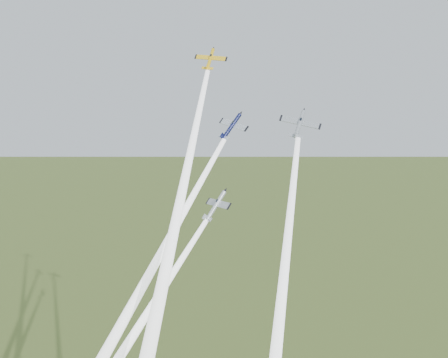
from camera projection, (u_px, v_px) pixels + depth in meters
plane_yellow at (210, 59)px, 114.49m from camera, size 7.75×7.25×6.58m
smoke_trail_yellow at (179, 206)px, 98.36m from camera, size 16.38×38.12×49.72m
plane_navy at (232, 126)px, 110.21m from camera, size 9.53×6.94×8.01m
smoke_trail_navy at (143, 285)px, 99.84m from camera, size 11.62×40.74×51.55m
plane_silver_right at (300, 124)px, 102.13m from camera, size 8.01×8.31×8.15m
smoke_trail_silver_right at (279, 325)px, 84.49m from camera, size 17.83×41.73×54.67m
plane_silver_low at (216, 206)px, 108.27m from camera, size 10.04×9.17×7.67m
smoke_trail_silver_low at (130, 340)px, 102.36m from camera, size 16.26×32.37×42.75m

